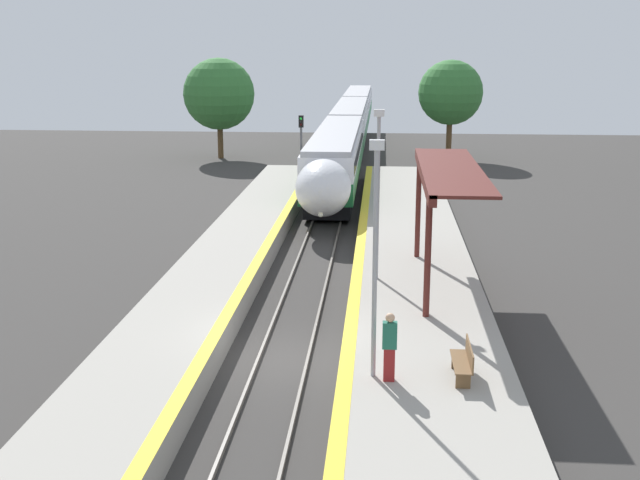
# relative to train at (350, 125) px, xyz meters

# --- Properties ---
(ground_plane) EXTENTS (120.00, 120.00, 0.00)m
(ground_plane) POSITION_rel_train_xyz_m (0.00, -45.78, -2.20)
(ground_plane) COLOR #383533
(rail_left) EXTENTS (0.08, 90.00, 0.15)m
(rail_left) POSITION_rel_train_xyz_m (-0.72, -45.78, -2.12)
(rail_left) COLOR slate
(rail_left) RESTS_ON ground_plane
(rail_right) EXTENTS (0.08, 90.00, 0.15)m
(rail_right) POSITION_rel_train_xyz_m (0.72, -45.78, -2.12)
(rail_right) COLOR slate
(rail_right) RESTS_ON ground_plane
(train) EXTENTS (2.79, 64.13, 3.82)m
(train) POSITION_rel_train_xyz_m (0.00, 0.00, 0.00)
(train) COLOR black
(train) RESTS_ON ground_plane
(platform_right) EXTENTS (4.54, 64.00, 0.88)m
(platform_right) POSITION_rel_train_xyz_m (4.01, -45.78, -1.76)
(platform_right) COLOR #9E998E
(platform_right) RESTS_ON ground_plane
(platform_left) EXTENTS (3.27, 64.00, 0.88)m
(platform_left) POSITION_rel_train_xyz_m (-3.37, -45.78, -1.76)
(platform_left) COLOR #9E998E
(platform_left) RESTS_ON ground_plane
(platform_bench) EXTENTS (0.44, 1.62, 0.89)m
(platform_bench) POSITION_rel_train_xyz_m (4.91, -48.72, -0.86)
(platform_bench) COLOR brown
(platform_bench) RESTS_ON platform_right
(person_waiting) EXTENTS (0.36, 0.23, 1.76)m
(person_waiting) POSITION_rel_train_xyz_m (3.04, -48.99, -0.41)
(person_waiting) COLOR maroon
(person_waiting) RESTS_ON platform_right
(railway_signal) EXTENTS (0.28, 0.28, 4.89)m
(railway_signal) POSITION_rel_train_xyz_m (-1.96, -20.99, 0.76)
(railway_signal) COLOR #59595E
(railway_signal) RESTS_ON ground_plane
(lamppost_near) EXTENTS (0.36, 0.20, 5.96)m
(lamppost_near) POSITION_rel_train_xyz_m (2.64, -48.72, 2.05)
(lamppost_near) COLOR #9E9EA3
(lamppost_near) RESTS_ON platform_right
(lamppost_mid) EXTENTS (0.36, 0.20, 5.96)m
(lamppost_mid) POSITION_rel_train_xyz_m (2.64, -40.09, 2.05)
(lamppost_mid) COLOR #9E9EA3
(lamppost_mid) RESTS_ON platform_right
(station_canopy) EXTENTS (2.02, 10.03, 4.06)m
(station_canopy) POSITION_rel_train_xyz_m (4.77, -40.58, 2.44)
(station_canopy) COLOR #511E19
(station_canopy) RESTS_ON platform_right
(background_tree_left) EXTENTS (5.58, 5.58, 7.85)m
(background_tree_left) POSITION_rel_train_xyz_m (-10.07, -4.73, 2.85)
(background_tree_left) COLOR brown
(background_tree_left) RESTS_ON ground_plane
(background_tree_right) EXTENTS (5.03, 5.03, 7.70)m
(background_tree_right) POSITION_rel_train_xyz_m (8.01, -3.65, 2.98)
(background_tree_right) COLOR brown
(background_tree_right) RESTS_ON ground_plane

